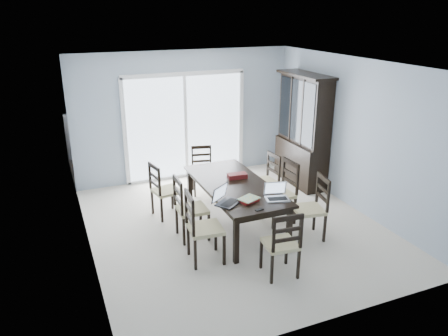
{
  "coord_description": "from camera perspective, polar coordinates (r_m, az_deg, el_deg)",
  "views": [
    {
      "loc": [
        -2.61,
        -5.81,
        3.35
      ],
      "look_at": [
        -0.18,
        0.0,
        1.04
      ],
      "focal_mm": 35.0,
      "sensor_mm": 36.0,
      "label": 1
    }
  ],
  "objects": [
    {
      "name": "chair_end_near",
      "position": [
        5.71,
        7.8,
        -9.07
      ],
      "size": [
        0.45,
        0.47,
        1.1
      ],
      "rotation": [
        0.0,
        0.0,
        -0.1
      ],
      "color": "black",
      "rests_on": "floor"
    },
    {
      "name": "balcony",
      "position": [
        10.25,
        -6.62,
        0.64
      ],
      "size": [
        4.5,
        2.0,
        0.1
      ],
      "primitive_type": "cube",
      "color": "gray",
      "rests_on": "ground"
    },
    {
      "name": "laptop_silver",
      "position": [
        6.35,
        6.98,
        -3.64
      ],
      "size": [
        0.38,
        0.31,
        0.23
      ],
      "rotation": [
        0.0,
        0.0,
        -0.25
      ],
      "color": "#B4B4B6",
      "rests_on": "dining_table"
    },
    {
      "name": "ceiling",
      "position": [
        6.41,
        1.55,
        13.42
      ],
      "size": [
        5.0,
        5.0,
        0.0
      ],
      "primitive_type": "plane",
      "rotation": [
        3.14,
        0.0,
        0.0
      ],
      "color": "white",
      "rests_on": "back_wall"
    },
    {
      "name": "game_box",
      "position": [
        7.09,
        1.73,
        -1.03
      ],
      "size": [
        0.33,
        0.19,
        0.08
      ],
      "primitive_type": "cube",
      "rotation": [
        0.0,
        0.0,
        -0.12
      ],
      "color": "#521110",
      "rests_on": "dining_table"
    },
    {
      "name": "wall_left",
      "position": [
        6.17,
        -18.0,
        -0.29
      ],
      "size": [
        0.02,
        5.0,
        2.6
      ],
      "primitive_type": "cube",
      "color": "#9BA9B9",
      "rests_on": "floor"
    },
    {
      "name": "railing",
      "position": [
        11.0,
        -8.23,
        5.2
      ],
      "size": [
        4.5,
        0.06,
        1.1
      ],
      "primitive_type": "cube",
      "color": "#99999E",
      "rests_on": "balcony"
    },
    {
      "name": "book_stack",
      "position": [
        6.27,
        3.2,
        -4.15
      ],
      "size": [
        0.35,
        0.31,
        0.05
      ],
      "rotation": [
        0.0,
        0.0,
        0.29
      ],
      "color": "maroon",
      "rests_on": "dining_table"
    },
    {
      "name": "chair_left_mid",
      "position": [
        6.6,
        -5.04,
        -4.42
      ],
      "size": [
        0.46,
        0.45,
        1.16
      ],
      "rotation": [
        0.0,
        0.0,
        -1.59
      ],
      "color": "black",
      "rests_on": "floor"
    },
    {
      "name": "laptop_dark",
      "position": [
        6.17,
        0.62,
        -4.15
      ],
      "size": [
        0.44,
        0.42,
        0.25
      ],
      "rotation": [
        0.0,
        0.0,
        0.63
      ],
      "color": "black",
      "rests_on": "dining_table"
    },
    {
      "name": "back_wall",
      "position": [
        8.95,
        -5.14,
        6.83
      ],
      "size": [
        4.5,
        0.02,
        2.6
      ],
      "primitive_type": "cube",
      "color": "#9BA9B9",
      "rests_on": "floor"
    },
    {
      "name": "chair_right_near",
      "position": [
        6.77,
        11.83,
        -4.19
      ],
      "size": [
        0.52,
        0.51,
        1.15
      ],
      "rotation": [
        0.0,
        0.0,
        1.39
      ],
      "color": "black",
      "rests_on": "floor"
    },
    {
      "name": "chair_right_far",
      "position": [
        7.83,
        5.82,
        -0.77
      ],
      "size": [
        0.45,
        0.44,
        1.08
      ],
      "rotation": [
        0.0,
        0.0,
        1.66
      ],
      "color": "black",
      "rests_on": "floor"
    },
    {
      "name": "cell_phone",
      "position": [
        6.02,
        4.63,
        -5.44
      ],
      "size": [
        0.12,
        0.07,
        0.01
      ],
      "primitive_type": "cube",
      "rotation": [
        0.0,
        0.0,
        0.18
      ],
      "color": "black",
      "rests_on": "dining_table"
    },
    {
      "name": "china_hutch",
      "position": [
        8.75,
        10.27,
        4.72
      ],
      "size": [
        0.5,
        1.38,
        2.2
      ],
      "color": "black",
      "rests_on": "floor"
    },
    {
      "name": "chair_left_near",
      "position": [
        5.99,
        -3.4,
        -6.82
      ],
      "size": [
        0.5,
        0.49,
        1.2
      ],
      "rotation": [
        0.0,
        0.0,
        -1.66
      ],
      "color": "black",
      "rests_on": "floor"
    },
    {
      "name": "dining_table",
      "position": [
        6.91,
        1.4,
        -2.66
      ],
      "size": [
        1.0,
        2.2,
        0.75
      ],
      "color": "black",
      "rests_on": "floor"
    },
    {
      "name": "chair_end_far",
      "position": [
        8.34,
        -2.88,
        0.48
      ],
      "size": [
        0.47,
        0.47,
        1.03
      ],
      "rotation": [
        0.0,
        0.0,
        2.92
      ],
      "color": "black",
      "rests_on": "floor"
    },
    {
      "name": "chair_left_far",
      "position": [
        7.34,
        -8.25,
        -2.16
      ],
      "size": [
        0.5,
        0.49,
        1.11
      ],
      "rotation": [
        0.0,
        0.0,
        -1.39
      ],
      "color": "black",
      "rests_on": "floor"
    },
    {
      "name": "wall_right",
      "position": [
        7.85,
        16.67,
        4.14
      ],
      "size": [
        0.02,
        5.0,
        2.6
      ],
      "primitive_type": "cube",
      "color": "#9BA9B9",
      "rests_on": "floor"
    },
    {
      "name": "sliding_door",
      "position": [
        8.98,
        -5.05,
        5.47
      ],
      "size": [
        2.52,
        0.05,
        2.18
      ],
      "color": "silver",
      "rests_on": "floor"
    },
    {
      "name": "floor",
      "position": [
        7.2,
        1.35,
        -7.6
      ],
      "size": [
        5.0,
        5.0,
        0.0
      ],
      "primitive_type": "plane",
      "color": "beige",
      "rests_on": "ground"
    },
    {
      "name": "chair_right_mid",
      "position": [
        7.2,
        7.83,
        -2.21
      ],
      "size": [
        0.49,
        0.47,
        1.2
      ],
      "rotation": [
        0.0,
        0.0,
        1.62
      ],
      "color": "black",
      "rests_on": "floor"
    },
    {
      "name": "hot_tub",
      "position": [
        10.11,
        -10.17,
        3.61
      ],
      "size": [
        2.36,
        2.19,
        1.05
      ],
      "rotation": [
        0.0,
        0.0,
        0.21
      ],
      "color": "brown",
      "rests_on": "balcony"
    }
  ]
}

